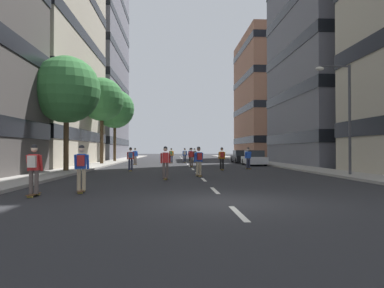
{
  "coord_description": "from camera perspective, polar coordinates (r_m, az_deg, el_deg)",
  "views": [
    {
      "loc": [
        -1.65,
        -10.87,
        1.6
      ],
      "look_at": [
        0.0,
        19.37,
        2.07
      ],
      "focal_mm": 33.32,
      "sensor_mm": 36.0,
      "label": 1
    }
  ],
  "objects": [
    {
      "name": "sidewalk_left",
      "position": [
        45.71,
        -12.52,
        -2.79
      ],
      "size": [
        2.66,
        83.61,
        0.14
      ],
      "primitive_type": "cube",
      "color": "#9E9991",
      "rests_on": "ground_plane"
    },
    {
      "name": "ground_plane",
      "position": [
        41.34,
        -0.84,
        -3.11
      ],
      "size": [
        182.43,
        182.43,
        0.0
      ],
      "primitive_type": "plane",
      "color": "#28282B"
    },
    {
      "name": "building_left_mid",
      "position": [
        41.48,
        -26.18,
        14.5
      ],
      "size": [
        14.03,
        20.3,
        24.91
      ],
      "color": "#B2A893",
      "rests_on": "ground_plane"
    },
    {
      "name": "skater_1",
      "position": [
        27.79,
        4.81,
        -2.1
      ],
      "size": [
        0.53,
        0.9,
        1.78
      ],
      "color": "brown",
      "rests_on": "ground_plane"
    },
    {
      "name": "skater_8",
      "position": [
        42.84,
        -1.17,
        -1.68
      ],
      "size": [
        0.55,
        0.91,
        1.78
      ],
      "color": "brown",
      "rests_on": "ground_plane"
    },
    {
      "name": "street_tree_mid",
      "position": [
        47.17,
        -12.25,
        5.49
      ],
      "size": [
        4.99,
        4.99,
        9.2
      ],
      "color": "#4C3823",
      "rests_on": "sidewalk_left"
    },
    {
      "name": "parked_car_near",
      "position": [
        36.52,
        9.9,
        -2.29
      ],
      "size": [
        1.82,
        4.4,
        1.52
      ],
      "color": "silver",
      "rests_on": "ground_plane"
    },
    {
      "name": "street_tree_near",
      "position": [
        38.95,
        -14.23,
        6.9
      ],
      "size": [
        4.57,
        4.57,
        9.04
      ],
      "color": "#4C3823",
      "rests_on": "sidewalk_left"
    },
    {
      "name": "skater_7",
      "position": [
        21.12,
        1.1,
        -2.49
      ],
      "size": [
        0.56,
        0.92,
        1.78
      ],
      "color": "brown",
      "rests_on": "ground_plane"
    },
    {
      "name": "skater_0",
      "position": [
        19.09,
        -4.27,
        -2.74
      ],
      "size": [
        0.54,
        0.91,
        1.78
      ],
      "color": "brown",
      "rests_on": "ground_plane"
    },
    {
      "name": "skater_2",
      "position": [
        33.01,
        -0.1,
        -1.96
      ],
      "size": [
        0.53,
        0.9,
        1.78
      ],
      "color": "brown",
      "rests_on": "ground_plane"
    },
    {
      "name": "streetlamp_right",
      "position": [
        23.02,
        23.1,
        5.5
      ],
      "size": [
        2.13,
        0.3,
        6.5
      ],
      "color": "#3F3F44",
      "rests_on": "sidewalk_right"
    },
    {
      "name": "building_left_far",
      "position": [
        64.8,
        -17.55,
        13.06
      ],
      "size": [
        14.03,
        21.57,
        34.17
      ],
      "color": "slate",
      "rests_on": "ground_plane"
    },
    {
      "name": "sidewalk_right",
      "position": [
        46.37,
        10.3,
        -2.77
      ],
      "size": [
        2.66,
        83.61,
        0.14
      ],
      "primitive_type": "cube",
      "color": "#9E9991",
      "rests_on": "ground_plane"
    },
    {
      "name": "skater_4",
      "position": [
        47.74,
        -0.3,
        -1.6
      ],
      "size": [
        0.56,
        0.92,
        1.78
      ],
      "color": "brown",
      "rests_on": "ground_plane"
    },
    {
      "name": "skater_5",
      "position": [
        26.8,
        -9.81,
        -2.13
      ],
      "size": [
        0.55,
        0.92,
        1.78
      ],
      "color": "brown",
      "rests_on": "ground_plane"
    },
    {
      "name": "skater_10",
      "position": [
        29.54,
        9.0,
        -2.08
      ],
      "size": [
        0.56,
        0.92,
        1.78
      ],
      "color": "brown",
      "rests_on": "ground_plane"
    },
    {
      "name": "skater_3",
      "position": [
        41.68,
        -3.33,
        -1.7
      ],
      "size": [
        0.56,
        0.92,
        1.78
      ],
      "color": "brown",
      "rests_on": "ground_plane"
    },
    {
      "name": "street_tree_far",
      "position": [
        26.75,
        -19.46,
        8.17
      ],
      "size": [
        4.69,
        4.69,
        8.01
      ],
      "color": "#4C3823",
      "rests_on": "sidewalk_left"
    },
    {
      "name": "lane_markings",
      "position": [
        43.93,
        -0.97,
        -2.98
      ],
      "size": [
        0.16,
        72.2,
        0.01
      ],
      "color": "silver",
      "rests_on": "ground_plane"
    },
    {
      "name": "parked_car_mid",
      "position": [
        43.33,
        7.82,
        -2.08
      ],
      "size": [
        1.82,
        4.4,
        1.52
      ],
      "color": "black",
      "rests_on": "ground_plane"
    },
    {
      "name": "skater_11",
      "position": [
        13.28,
        -24.01,
        -3.35
      ],
      "size": [
        0.53,
        0.9,
        1.78
      ],
      "color": "brown",
      "rests_on": "ground_plane"
    },
    {
      "name": "building_right_far",
      "position": [
        64.44,
        14.2,
        7.21
      ],
      "size": [
        14.03,
        17.37,
        21.11
      ],
      "color": "#9E6B51",
      "rests_on": "ground_plane"
    },
    {
      "name": "skater_9",
      "position": [
        38.09,
        -9.09,
        -1.81
      ],
      "size": [
        0.57,
        0.92,
        1.78
      ],
      "color": "brown",
      "rests_on": "ground_plane"
    },
    {
      "name": "skater_12",
      "position": [
        13.8,
        -17.29,
        -3.29
      ],
      "size": [
        0.55,
        0.92,
        1.78
      ],
      "color": "brown",
      "rests_on": "ground_plane"
    },
    {
      "name": "skater_6",
      "position": [
        49.05,
        0.4,
        -1.58
      ],
      "size": [
        0.56,
        0.92,
        1.78
      ],
      "color": "brown",
      "rests_on": "ground_plane"
    }
  ]
}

